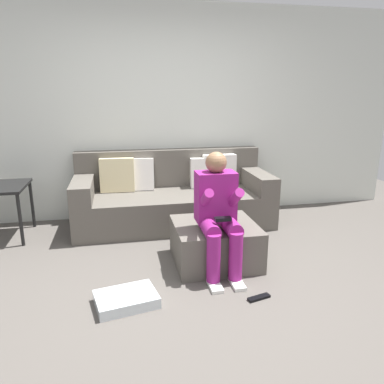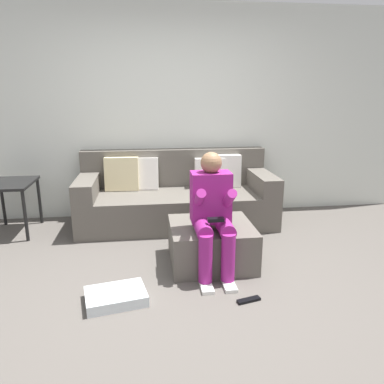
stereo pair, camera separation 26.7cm
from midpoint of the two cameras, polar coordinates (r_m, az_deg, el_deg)
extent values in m
plane|color=#544F49|center=(3.08, 2.14, -15.51)|extent=(8.24, 8.24, 0.00)
cube|color=silver|center=(4.77, -1.99, 12.08)|extent=(6.34, 0.10, 2.62)
cube|color=#59544C|center=(4.49, -0.61, -2.55)|extent=(2.33, 0.91, 0.40)
cube|color=#59544C|center=(4.73, -1.15, 3.83)|extent=(2.33, 0.17, 0.47)
cube|color=#59544C|center=(4.41, -14.27, 0.81)|extent=(0.23, 0.91, 0.22)
cube|color=#59544C|center=(4.64, 12.34, 1.64)|extent=(0.23, 0.91, 0.22)
cube|color=beige|center=(4.56, -9.18, 2.78)|extent=(0.41, 0.19, 0.41)
cube|color=white|center=(4.57, -6.06, 2.84)|extent=(0.40, 0.19, 0.40)
cube|color=white|center=(4.68, 6.64, 3.23)|extent=(0.41, 0.16, 0.41)
cube|color=white|center=(4.65, 4.37, 2.95)|extent=(0.38, 0.19, 0.38)
cube|color=#59544C|center=(3.52, 5.18, -8.00)|extent=(0.76, 0.71, 0.38)
cube|color=#8C1E72|center=(3.27, 5.25, -0.82)|extent=(0.35, 0.22, 0.45)
sphere|color=#8C6647|center=(3.19, 5.38, 4.52)|extent=(0.19, 0.19, 0.19)
cylinder|color=#8C1E72|center=(3.17, 4.08, -5.61)|extent=(0.14, 0.32, 0.14)
cylinder|color=#8C1E72|center=(3.10, 4.60, -10.28)|extent=(0.12, 0.12, 0.42)
cube|color=white|center=(3.16, 4.74, -14.42)|extent=(0.10, 0.22, 0.03)
cylinder|color=#8C1E72|center=(3.12, 3.50, -1.29)|extent=(0.08, 0.33, 0.27)
cylinder|color=#8C1E72|center=(3.21, 7.45, -5.42)|extent=(0.14, 0.32, 0.14)
cylinder|color=#8C1E72|center=(3.15, 8.07, -10.02)|extent=(0.12, 0.12, 0.42)
cube|color=white|center=(3.20, 8.20, -14.11)|extent=(0.10, 0.22, 0.03)
cylinder|color=#8C1E72|center=(3.17, 7.97, -1.40)|extent=(0.08, 0.36, 0.29)
cube|color=black|center=(3.08, 6.16, -4.31)|extent=(0.14, 0.06, 0.03)
cube|color=silver|center=(3.00, -9.14, -15.73)|extent=(0.51, 0.41, 0.09)
cube|color=black|center=(4.54, -24.87, 1.18)|extent=(0.49, 0.63, 0.03)
cylinder|color=black|center=(4.29, -22.81, -3.50)|extent=(0.04, 0.04, 0.57)
cylinder|color=black|center=(4.94, -25.88, -1.45)|extent=(0.04, 0.04, 0.57)
cylinder|color=black|center=(4.82, -21.08, -1.32)|extent=(0.04, 0.04, 0.57)
cube|color=black|center=(3.03, 11.38, -16.13)|extent=(0.20, 0.10, 0.02)
camera|label=1|loc=(0.13, -88.04, 0.54)|focal=34.45mm
camera|label=2|loc=(0.13, 91.96, -0.54)|focal=34.45mm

